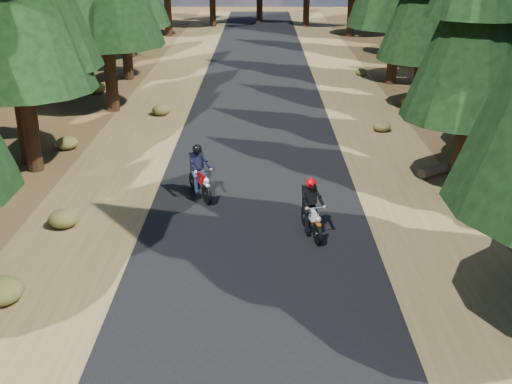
{
  "coord_description": "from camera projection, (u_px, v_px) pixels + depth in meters",
  "views": [
    {
      "loc": [
        0.11,
        -13.6,
        7.09
      ],
      "look_at": [
        0.0,
        1.5,
        1.1
      ],
      "focal_mm": 45.0,
      "sensor_mm": 36.0,
      "label": 1
    }
  ],
  "objects": [
    {
      "name": "ground",
      "position": [
        256.0,
        258.0,
        15.26
      ],
      "size": [
        120.0,
        120.0,
        0.0
      ],
      "primitive_type": "plane",
      "color": "#453518",
      "rests_on": "ground"
    },
    {
      "name": "shoulder_l",
      "position": [
        109.0,
        183.0,
        19.93
      ],
      "size": [
        3.2,
        100.0,
        0.01
      ],
      "primitive_type": "cube",
      "color": "brown",
      "rests_on": "ground"
    },
    {
      "name": "rider_follow",
      "position": [
        200.0,
        180.0,
        18.65
      ],
      "size": [
        1.21,
        1.82,
        1.57
      ],
      "rotation": [
        0.0,
        0.0,
        3.57
      ],
      "color": "maroon",
      "rests_on": "road"
    },
    {
      "name": "shoulder_r",
      "position": [
        405.0,
        184.0,
        19.87
      ],
      "size": [
        3.2,
        100.0,
        0.01
      ],
      "primitive_type": "cube",
      "color": "brown",
      "rests_on": "ground"
    },
    {
      "name": "rider_lead",
      "position": [
        311.0,
        217.0,
        16.25
      ],
      "size": [
        0.85,
        1.75,
        1.5
      ],
      "rotation": [
        0.0,
        0.0,
        3.36
      ],
      "color": "white",
      "rests_on": "road"
    },
    {
      "name": "understory_shrubs",
      "position": [
        283.0,
        148.0,
        22.34
      ],
      "size": [
        15.89,
        30.31,
        0.65
      ],
      "color": "#474C1E",
      "rests_on": "ground"
    },
    {
      "name": "road",
      "position": [
        257.0,
        183.0,
        19.9
      ],
      "size": [
        6.0,
        100.0,
        0.01
      ],
      "primitive_type": "cube",
      "color": "black",
      "rests_on": "ground"
    },
    {
      "name": "log_near",
      "position": [
        483.0,
        157.0,
        21.77
      ],
      "size": [
        5.16,
        3.63,
        0.32
      ],
      "primitive_type": "cylinder",
      "rotation": [
        0.0,
        1.57,
        0.59
      ],
      "color": "#4C4233",
      "rests_on": "ground"
    }
  ]
}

